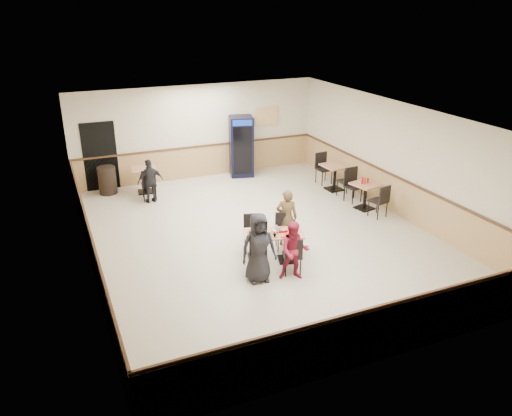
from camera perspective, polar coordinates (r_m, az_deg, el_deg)
name	(u,v)px	position (r m, az deg, el deg)	size (l,w,h in m)	color
ground	(260,236)	(12.36, 0.48, -3.24)	(10.00, 10.00, 0.00)	beige
room_shell	(280,175)	(14.97, 2.82, 3.82)	(10.00, 10.00, 10.00)	silver
main_table	(273,242)	(11.02, 2.00, -3.94)	(1.43, 1.00, 0.69)	black
main_chairs	(271,243)	(11.02, 1.76, -4.05)	(1.54, 1.79, 0.88)	black
diner_woman_left	(259,248)	(10.15, 0.29, -4.56)	(0.73, 0.48, 1.50)	black
diner_woman_right	(294,251)	(10.29, 4.40, -4.90)	(0.62, 0.48, 1.28)	maroon
diner_man_opposite	(287,218)	(11.68, 3.52, -1.11)	(0.51, 0.33, 1.39)	brown
lone_diner	(150,181)	(14.55, -12.00, 3.03)	(0.75, 0.31, 1.28)	black
tabletop_clutter	(274,233)	(10.86, 2.12, -2.85)	(1.17, 0.71, 0.12)	red
side_table_near	(365,192)	(14.13, 12.40, 1.79)	(0.82, 0.82, 0.74)	black
side_table_near_chair_south	(378,200)	(13.69, 13.81, 0.88)	(0.44, 0.44, 0.94)	black
side_table_near_chair_north	(353,186)	(14.59, 11.07, 2.47)	(0.44, 0.44, 0.94)	black
side_table_far	(335,173)	(15.42, 9.00, 3.92)	(0.79, 0.79, 0.79)	black
side_table_far_chair_south	(346,181)	(14.93, 10.27, 3.11)	(0.47, 0.47, 1.00)	black
side_table_far_chair_north	(324,168)	(15.94, 7.81, 4.51)	(0.47, 0.47, 1.00)	black
condiment_caddy	(365,180)	(14.04, 12.30, 3.13)	(0.23, 0.06, 0.20)	#B6180D
back_table	(144,176)	(15.39, -12.63, 3.53)	(0.80, 0.80, 0.76)	black
back_table_chair_lone	(149,184)	(14.83, -12.15, 2.75)	(0.45, 0.45, 0.96)	black
pepsi_cooler	(241,146)	(16.47, -1.70, 7.07)	(0.90, 0.90, 1.97)	black
trash_bin	(107,180)	(15.62, -16.63, 3.06)	(0.53, 0.53, 0.84)	black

